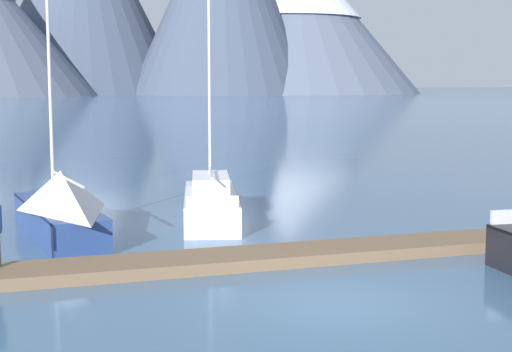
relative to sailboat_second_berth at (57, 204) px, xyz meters
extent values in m
plane|color=#426689|center=(5.35, -9.11, -0.96)|extent=(700.00, 700.00, 0.00)
cone|color=slate|center=(82.49, 219.84, 23.85)|extent=(84.24, 84.24, 49.61)
cube|color=brown|center=(5.35, -5.11, -0.81)|extent=(26.12, 2.58, 0.30)
cylinder|color=#38383D|center=(5.37, -5.86, -0.84)|extent=(25.03, 1.01, 0.24)
cylinder|color=#38383D|center=(5.33, -4.37, -0.84)|extent=(25.03, 1.01, 0.24)
cube|color=navy|center=(0.03, -0.20, -0.47)|extent=(2.59, 6.47, 0.97)
ellipsoid|color=navy|center=(-0.55, 3.28, -0.47)|extent=(1.68, 2.36, 0.92)
cube|color=#121D39|center=(0.03, -0.20, -0.03)|extent=(2.61, 6.35, 0.06)
cylinder|color=silver|center=(-0.07, 0.45, 3.54)|extent=(0.10, 0.10, 7.06)
cylinder|color=silver|center=(0.25, -1.47, 0.95)|extent=(0.72, 3.85, 0.08)
pyramid|color=silver|center=(0.11, -0.67, 0.55)|extent=(2.63, 5.27, 1.09)
cube|color=silver|center=(5.00, 1.06, -0.49)|extent=(2.95, 6.42, 0.94)
ellipsoid|color=silver|center=(5.73, 4.46, -0.49)|extent=(1.86, 2.40, 0.90)
cube|color=slate|center=(5.00, 1.06, -0.05)|extent=(2.97, 6.31, 0.06)
cylinder|color=silver|center=(5.18, 1.87, 3.43)|extent=(0.10, 0.10, 6.89)
cylinder|color=silver|center=(4.87, 0.43, 0.74)|extent=(0.69, 2.91, 0.08)
cube|color=white|center=(5.04, 1.21, 0.28)|extent=(1.75, 2.98, 0.58)
cube|color=silver|center=(4.38, -1.89, 0.17)|extent=(1.52, 0.42, 0.36)
camera|label=1|loc=(-0.77, -23.95, 3.77)|focal=54.74mm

